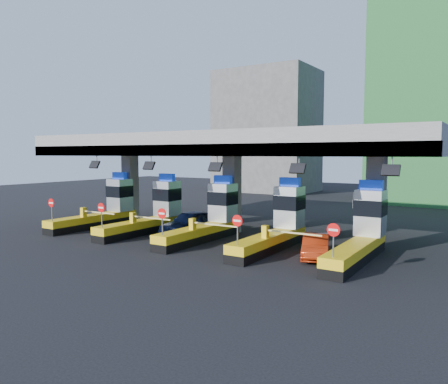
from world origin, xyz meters
The scene contains 10 objects.
ground centered at (0.00, 0.00, 0.00)m, with size 120.00×120.00×0.00m, color black.
toll_canopy centered at (0.00, 2.87, 6.13)m, with size 28.00×12.09×7.00m.
toll_lane_far_left centered at (-10.00, 0.28, 1.40)m, with size 4.43×8.00×4.16m.
toll_lane_left centered at (-5.00, 0.28, 1.40)m, with size 4.43×8.00×4.16m.
toll_lane_center centered at (0.00, 0.28, 1.40)m, with size 4.43×8.00×4.16m.
toll_lane_right centered at (5.00, 0.28, 1.40)m, with size 4.43×8.00×4.16m.
toll_lane_far_right centered at (10.00, 0.28, 1.40)m, with size 4.43×8.00×4.16m.
bg_building_concrete centered at (-14.00, 36.00, 9.00)m, with size 14.00×10.00×18.00m, color #4C4C49.
van centered at (-2.01, 0.67, 0.84)m, with size 1.98×4.91×1.67m, color black.
red_car centered at (7.89, -1.19, 0.64)m, with size 1.36×3.89×1.28m, color #9F260C.
Camera 1 is at (16.23, -23.47, 5.63)m, focal length 35.00 mm.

